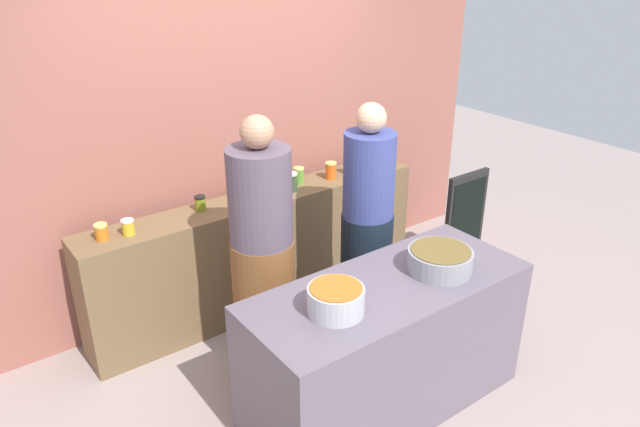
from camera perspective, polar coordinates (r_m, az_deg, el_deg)
ground at (r=4.05m, az=3.05°, el=-15.33°), size 12.00×12.00×0.00m
storefront_wall at (r=4.45m, az=-8.57°, el=10.07°), size 4.80×0.12×3.00m
display_shelf at (r=4.55m, az=-5.63°, el=-3.67°), size 2.70×0.36×0.90m
prep_table at (r=3.61m, az=6.28°, el=-12.56°), size 1.70×0.70×0.85m
preserve_jar_0 at (r=3.94m, az=-20.30°, el=-1.66°), size 0.08×0.08×0.11m
preserve_jar_1 at (r=3.95m, az=-17.98°, el=-1.25°), size 0.08×0.08×0.10m
preserve_jar_2 at (r=4.18m, az=-11.44°, el=0.99°), size 0.08×0.08×0.10m
preserve_jar_3 at (r=4.25m, az=-7.40°, el=1.97°), size 0.08×0.08×0.15m
preserve_jar_4 at (r=4.37m, az=-6.65°, el=2.54°), size 0.08×0.08×0.13m
preserve_jar_5 at (r=4.42m, az=-2.74°, el=3.04°), size 0.09×0.09×0.15m
preserve_jar_6 at (r=4.57m, az=-2.05°, el=3.69°), size 0.08×0.08×0.13m
preserve_jar_7 at (r=4.66m, az=1.05°, el=4.16°), size 0.09×0.09×0.13m
preserve_jar_8 at (r=4.75m, az=2.90°, el=4.57°), size 0.08×0.08×0.13m
preserve_jar_9 at (r=4.92m, az=5.80°, el=5.04°), size 0.08×0.08×0.11m
preserve_jar_10 at (r=5.02m, az=6.77°, el=5.58°), size 0.08×0.08×0.14m
cooking_pot_left at (r=3.08m, az=1.53°, el=-8.33°), size 0.30×0.30×0.15m
cooking_pot_center at (r=3.53m, az=11.47°, el=-4.42°), size 0.38×0.38×0.14m
cook_with_tongs at (r=3.69m, az=-5.50°, el=-5.03°), size 0.40×0.40×1.74m
cook_in_cap at (r=4.07m, az=4.52°, el=-2.17°), size 0.36×0.36×1.70m
chalkboard_sign at (r=5.13m, az=13.74°, el=-0.86°), size 0.45×0.05×0.90m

